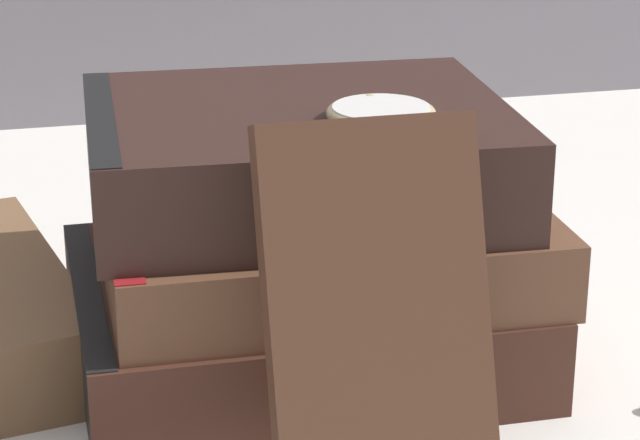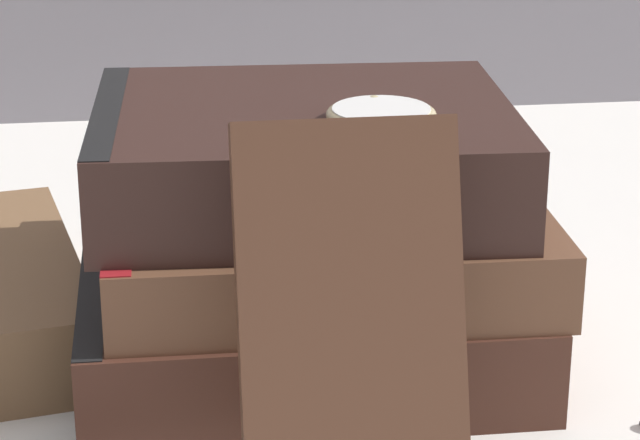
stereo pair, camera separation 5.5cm
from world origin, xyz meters
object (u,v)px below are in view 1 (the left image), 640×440
(book_flat_middle, at_px, (306,235))
(book_leaning_front, at_px, (378,336))
(reading_glasses, at_px, (186,231))
(book_flat_bottom, at_px, (286,315))
(pocket_watch, at_px, (381,113))
(book_flat_top, at_px, (286,156))

(book_flat_middle, distance_m, book_leaning_front, 0.12)
(book_flat_middle, distance_m, reading_glasses, 0.18)
(book_flat_middle, relative_size, book_leaning_front, 1.34)
(book_leaning_front, xyz_separation_m, reading_glasses, (-0.03, 0.29, -0.07))
(book_flat_bottom, xyz_separation_m, pocket_watch, (0.03, -0.03, 0.10))
(book_flat_bottom, height_order, reading_glasses, book_flat_bottom)
(book_flat_bottom, height_order, book_leaning_front, book_leaning_front)
(pocket_watch, xyz_separation_m, reading_glasses, (-0.06, 0.20, -0.12))
(book_flat_bottom, distance_m, book_flat_top, 0.08)
(book_flat_middle, xyz_separation_m, pocket_watch, (0.03, -0.03, 0.06))
(book_flat_top, xyz_separation_m, book_leaning_front, (0.01, -0.12, -0.03))
(pocket_watch, bearing_deg, book_flat_bottom, 139.13)
(book_flat_middle, bearing_deg, book_flat_bottom, -173.77)
(book_flat_top, relative_size, reading_glasses, 1.66)
(book_flat_top, bearing_deg, pocket_watch, -37.09)
(book_flat_middle, bearing_deg, book_leaning_front, -89.61)
(book_flat_bottom, distance_m, book_leaning_front, 0.13)
(pocket_watch, bearing_deg, book_leaning_front, -105.66)
(book_flat_top, xyz_separation_m, reading_glasses, (-0.02, 0.17, -0.10))
(book_leaning_front, bearing_deg, reading_glasses, 96.45)
(book_flat_bottom, xyz_separation_m, book_flat_top, (0.00, -0.00, 0.08))
(book_flat_middle, xyz_separation_m, reading_glasses, (-0.03, 0.17, -0.06))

